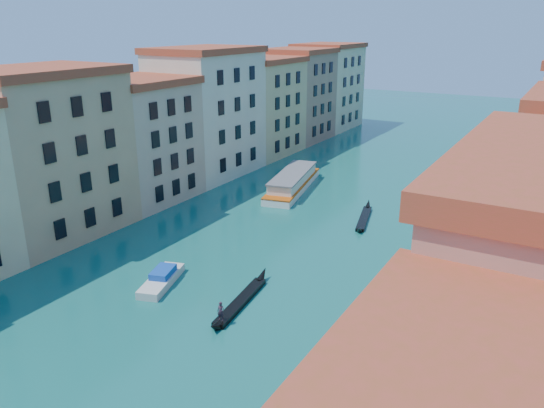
% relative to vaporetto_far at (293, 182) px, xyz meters
% --- Properties ---
extents(left_bank_palazzos, '(12.80, 128.40, 21.00)m').
position_rel_vaporetto_far_xyz_m(left_bank_palazzos, '(-16.92, -5.10, 8.47)').
color(left_bank_palazzos, tan).
rests_on(left_bank_palazzos, ground).
extents(quay, '(4.00, 140.00, 1.00)m').
position_rel_vaporetto_far_xyz_m(quay, '(31.08, -4.78, -0.74)').
color(quay, '#A9A288').
rests_on(quay, ground).
extents(mooring_poles_right, '(1.44, 54.24, 3.20)m').
position_rel_vaporetto_far_xyz_m(mooring_poles_right, '(28.18, -40.98, 0.06)').
color(mooring_poles_right, brown).
rests_on(mooring_poles_right, ground).
extents(vaporetto_far, '(8.10, 18.95, 2.75)m').
position_rel_vaporetto_far_xyz_m(vaporetto_far, '(0.00, 0.00, 0.00)').
color(vaporetto_far, white).
rests_on(vaporetto_far, ground).
extents(gondola_fore, '(2.52, 12.13, 2.42)m').
position_rel_vaporetto_far_xyz_m(gondola_fore, '(12.55, -33.82, -0.83)').
color(gondola_fore, black).
rests_on(gondola_fore, ground).
extents(gondola_far, '(3.67, 11.48, 1.65)m').
position_rel_vaporetto_far_xyz_m(gondola_far, '(14.48, -7.08, -0.90)').
color(gondola_far, black).
rests_on(gondola_far, ground).
extents(motorboat_mid, '(4.23, 7.32, 1.45)m').
position_rel_vaporetto_far_xyz_m(motorboat_mid, '(3.59, -34.46, -0.67)').
color(motorboat_mid, beige).
rests_on(motorboat_mid, ground).
extents(motorboat_far, '(4.46, 7.93, 1.57)m').
position_rel_vaporetto_far_xyz_m(motorboat_far, '(19.43, 24.79, -0.63)').
color(motorboat_far, silver).
rests_on(motorboat_far, ground).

